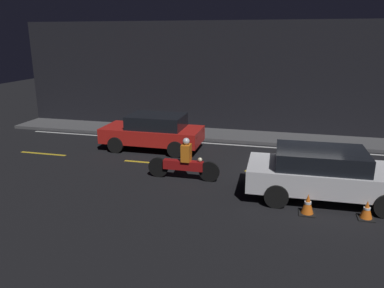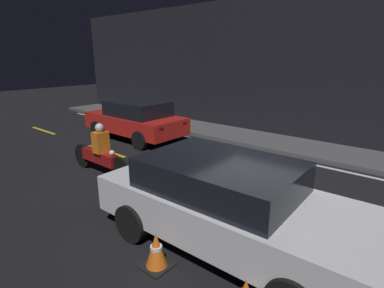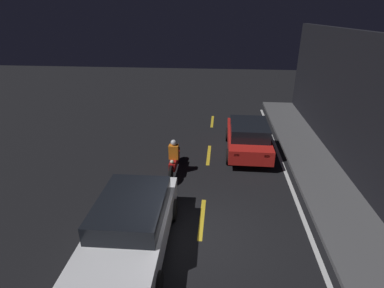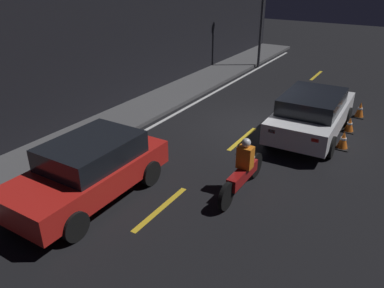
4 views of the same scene
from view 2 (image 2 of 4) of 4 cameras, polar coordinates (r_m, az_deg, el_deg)
name	(u,v)px [view 2 (image 2 of 4)]	position (r m, az deg, el deg)	size (l,w,h in m)	color
ground_plane	(253,200)	(6.83, 11.62, -10.32)	(56.00, 56.00, 0.00)	black
raised_curb	(318,151)	(10.59, 22.92, -1.21)	(28.00, 1.97, 0.14)	#4C4C4F
building_front	(339,70)	(11.27, 26.15, 12.54)	(28.00, 0.30, 5.20)	black
lane_dash_a	(43,130)	(14.22, -26.44, 2.32)	(2.00, 0.14, 0.01)	gold
lane_dash_b	(106,151)	(10.37, -16.09, -1.28)	(2.00, 0.14, 0.01)	gold
lane_dash_c	(216,187)	(7.29, 4.65, -8.20)	(2.00, 0.14, 0.01)	gold
lane_solid_kerb	(304,163)	(9.48, 20.62, -3.35)	(25.20, 0.14, 0.01)	silver
taxi_red	(136,119)	(11.51, -10.66, 4.73)	(4.03, 1.90, 1.44)	red
sedan_white	(228,202)	(4.93, 6.84, -10.83)	(4.49, 2.09, 1.45)	silver
motorcycle	(100,154)	(8.22, -17.18, -1.81)	(2.38, 0.36, 1.40)	black
traffic_cone_near	(156,251)	(4.71, -6.83, -19.53)	(0.42, 0.42, 0.56)	black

